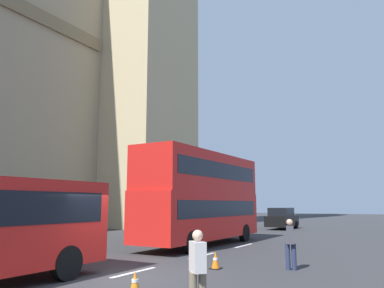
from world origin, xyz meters
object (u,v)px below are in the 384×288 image
Objects in this scene: traffic_cone_west at (135,283)px; sedan_lead at (282,218)px; traffic_cone_middle at (215,260)px; double_decker_bus at (202,194)px; pedestrian_by_kerb at (290,242)px; pedestrian_near_cones at (198,270)px.

sedan_lead is at bearing 9.30° from traffic_cone_west.
traffic_cone_west is (-25.72, -4.21, -0.63)m from sedan_lead.
traffic_cone_west is 4.31m from traffic_cone_middle.
double_decker_bus reaches higher than pedestrian_by_kerb.
pedestrian_by_kerb is at bearing -0.50° from pedestrian_near_cones.
pedestrian_near_cones is (-5.20, -2.25, 0.63)m from traffic_cone_middle.
traffic_cone_middle is at bearing -168.76° from sedan_lead.
double_decker_bus is 2.24× the size of sedan_lead.
pedestrian_near_cones is 6.31m from pedestrian_by_kerb.
pedestrian_by_kerb reaches higher than traffic_cone_west.
sedan_lead is 21.83m from traffic_cone_middle.
traffic_cone_middle is 5.70m from pedestrian_near_cones.
double_decker_bus reaches higher than traffic_cone_middle.
double_decker_bus reaches higher than traffic_cone_west.
sedan_lead is at bearing 11.24° from traffic_cone_middle.
traffic_cone_west is 1.00× the size of traffic_cone_middle.
pedestrian_near_cones reaches higher than traffic_cone_middle.
pedestrian_by_kerb reaches higher than traffic_cone_middle.
pedestrian_near_cones is (-0.89, -2.29, 0.63)m from traffic_cone_west.
traffic_cone_middle is at bearing -147.59° from double_decker_bus.
double_decker_bus is 5.84× the size of pedestrian_near_cones.
pedestrian_near_cones reaches higher than traffic_cone_west.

